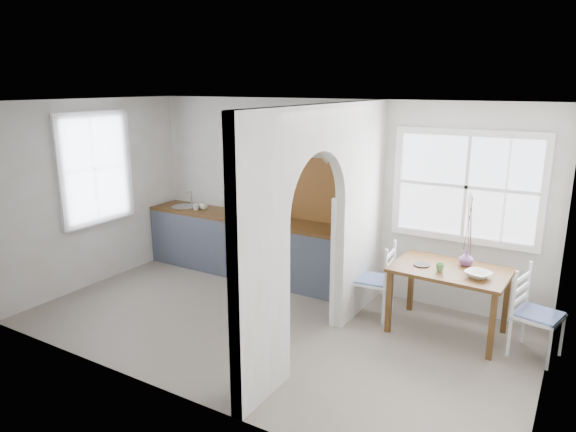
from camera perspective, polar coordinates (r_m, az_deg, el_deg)
The scene contains 26 objects.
floor at distance 6.22m, azimuth -2.12°, elevation -12.15°, with size 5.80×3.20×0.01m, color gray.
ceiling at distance 5.57m, azimuth -2.37°, elevation 12.52°, with size 5.80×3.20×0.01m, color silver.
walls at distance 5.76m, azimuth -2.24°, elevation -0.51°, with size 5.81×3.21×2.60m.
partition at distance 5.43m, azimuth 4.29°, elevation 0.19°, with size 0.12×3.20×2.60m.
kitchen_window at distance 7.61m, azimuth -20.80°, elevation 4.93°, with size 0.10×1.16×1.50m, color white, non-canonical shape.
nook_window at distance 6.46m, azimuth 19.19°, elevation 3.06°, with size 1.76×0.10×1.30m, color white, non-canonical shape.
counter at distance 7.66m, azimuth -3.89°, elevation -3.29°, with size 3.50×0.60×0.90m.
sink at distance 8.31m, azimuth -11.46°, elevation 0.97°, with size 0.40×0.40×0.02m, color silver.
backsplash at distance 7.18m, azimuth 3.23°, elevation 2.89°, with size 1.65×0.03×0.90m, color brown.
shelf at distance 7.00m, azimuth 2.98°, elevation 8.03°, with size 1.75×0.20×0.21m.
pendant_lamp at distance 6.55m, azimuth 4.33°, elevation 6.47°, with size 0.26×0.26×0.16m, color #F0E5C6.
utensil_rail at distance 6.21m, azimuth 7.02°, elevation 1.93°, with size 0.02×0.02×0.50m, color silver.
dining_table at distance 6.20m, azimuth 17.31°, elevation -8.97°, with size 1.25×0.83×0.78m, color #4B3315, non-canonical shape.
chair_left at distance 6.41m, azimuth 9.47°, elevation -6.93°, with size 0.43×0.43×0.94m, color white, non-canonical shape.
chair_right at distance 6.00m, azimuth 26.07°, elevation -9.77°, with size 0.43×0.43×0.95m, color white, non-canonical shape.
kettle at distance 6.73m, azimuth 7.14°, elevation -0.90°, with size 0.20×0.16×0.24m, color white, non-canonical shape.
mug_a at distance 8.03m, azimuth -10.17°, elevation 0.98°, with size 0.10×0.10×0.10m, color silver.
mug_b at distance 8.04m, azimuth -9.35°, elevation 1.08°, with size 0.14×0.14×0.11m, color #ECEECD.
knife_block at distance 7.70m, azimuth -5.98°, elevation 1.07°, with size 0.10×0.15×0.23m, color #453020.
jar at distance 7.43m, azimuth -1.90°, elevation 0.38°, with size 0.10×0.10×0.16m, color olive.
towel_magenta at distance 6.64m, azimuth 6.71°, elevation -7.88°, with size 0.02×0.03×0.53m, color #D92D6A.
towel_orange at distance 6.61m, azimuth 6.55°, elevation -8.20°, with size 0.02×0.03×0.46m, color orange.
bowl at distance 5.88m, azimuth 20.36°, elevation -6.11°, with size 0.26×0.26×0.06m, color white.
table_cup at distance 5.93m, azimuth 16.52°, elevation -5.51°, with size 0.10×0.10×0.09m, color #5E9F57.
plate at distance 6.07m, azimuth 14.63°, elevation -5.28°, with size 0.18×0.18×0.02m, color black.
vase at distance 6.19m, azimuth 19.19°, elevation -4.47°, with size 0.17×0.17×0.17m, color #73487D.
Camera 1 is at (3.03, -4.66, 2.79)m, focal length 32.00 mm.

